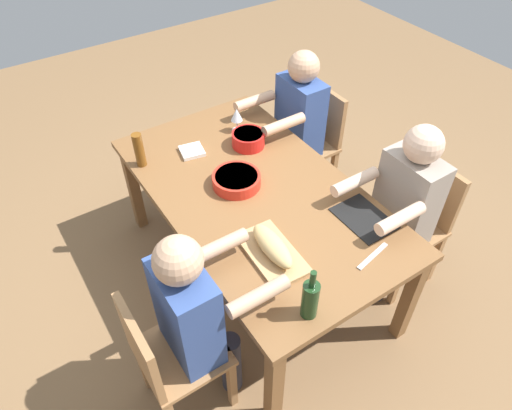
# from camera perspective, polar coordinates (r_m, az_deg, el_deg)

# --- Properties ---
(ground_plane) EXTENTS (8.00, 8.00, 0.00)m
(ground_plane) POSITION_cam_1_polar(r_m,az_deg,el_deg) (3.22, 0.00, -8.14)
(ground_plane) COLOR brown
(dining_table) EXTENTS (1.84, 1.04, 0.74)m
(dining_table) POSITION_cam_1_polar(r_m,az_deg,el_deg) (2.73, 0.00, 0.53)
(dining_table) COLOR brown
(dining_table) RESTS_ON ground_plane
(chair_far_left) EXTENTS (0.40, 0.40, 0.85)m
(chair_far_left) POSITION_cam_1_polar(r_m,az_deg,el_deg) (2.36, -10.94, -17.65)
(chair_far_left) COLOR #9E7044
(chair_far_left) RESTS_ON ground_plane
(diner_far_left) EXTENTS (0.41, 0.53, 1.20)m
(diner_far_left) POSITION_cam_1_polar(r_m,az_deg,el_deg) (2.21, -7.31, -12.85)
(diner_far_left) COLOR #2D2D38
(diner_far_left) RESTS_ON ground_plane
(chair_near_right) EXTENTS (0.40, 0.40, 0.85)m
(chair_near_right) POSITION_cam_1_polar(r_m,az_deg,el_deg) (3.56, 6.97, 8.15)
(chair_near_right) COLOR #9E7044
(chair_near_right) RESTS_ON ground_plane
(diner_near_right) EXTENTS (0.41, 0.53, 1.20)m
(diner_near_right) POSITION_cam_1_polar(r_m,az_deg,el_deg) (3.34, 4.78, 10.19)
(diner_near_right) COLOR #2D2D38
(diner_near_right) RESTS_ON ground_plane
(chair_near_left) EXTENTS (0.40, 0.40, 0.85)m
(chair_near_left) POSITION_cam_1_polar(r_m,az_deg,el_deg) (3.05, 18.82, -1.45)
(chair_near_left) COLOR #9E7044
(chair_near_left) RESTS_ON ground_plane
(diner_near_left) EXTENTS (0.41, 0.53, 1.20)m
(diner_near_left) POSITION_cam_1_polar(r_m,az_deg,el_deg) (2.79, 17.30, 0.19)
(diner_near_left) COLOR #2D2D38
(diner_near_left) RESTS_ON ground_plane
(serving_bowl_greens) EXTENTS (0.21, 0.21, 0.09)m
(serving_bowl_greens) POSITION_cam_1_polar(r_m,az_deg,el_deg) (2.99, -0.95, 8.12)
(serving_bowl_greens) COLOR red
(serving_bowl_greens) RESTS_ON dining_table
(serving_bowl_salad) EXTENTS (0.28, 0.28, 0.07)m
(serving_bowl_salad) POSITION_cam_1_polar(r_m,az_deg,el_deg) (2.69, -2.40, 3.12)
(serving_bowl_salad) COLOR red
(serving_bowl_salad) RESTS_ON dining_table
(cutting_board) EXTENTS (0.41, 0.24, 0.02)m
(cutting_board) POSITION_cam_1_polar(r_m,az_deg,el_deg) (2.34, 1.97, -5.89)
(cutting_board) COLOR tan
(cutting_board) RESTS_ON dining_table
(bread_loaf) EXTENTS (0.33, 0.13, 0.09)m
(bread_loaf) POSITION_cam_1_polar(r_m,az_deg,el_deg) (2.30, 2.01, -5.00)
(bread_loaf) COLOR tan
(bread_loaf) RESTS_ON cutting_board
(wine_bottle) EXTENTS (0.08, 0.08, 0.29)m
(wine_bottle) POSITION_cam_1_polar(r_m,az_deg,el_deg) (2.06, 6.62, -11.30)
(wine_bottle) COLOR #193819
(wine_bottle) RESTS_ON dining_table
(beer_bottle) EXTENTS (0.06, 0.06, 0.22)m
(beer_bottle) POSITION_cam_1_polar(r_m,az_deg,el_deg) (2.88, -14.06, 6.52)
(beer_bottle) COLOR brown
(beer_bottle) RESTS_ON dining_table
(wine_glass) EXTENTS (0.08, 0.08, 0.17)m
(wine_glass) POSITION_cam_1_polar(r_m,az_deg,el_deg) (3.09, -2.37, 10.84)
(wine_glass) COLOR silver
(wine_glass) RESTS_ON dining_table
(placemat_near_left) EXTENTS (0.32, 0.23, 0.01)m
(placemat_near_left) POSITION_cam_1_polar(r_m,az_deg,el_deg) (2.58, 13.00, -1.58)
(placemat_near_left) COLOR black
(placemat_near_left) RESTS_ON dining_table
(carving_knife) EXTENTS (0.07, 0.23, 0.01)m
(carving_knife) POSITION_cam_1_polar(r_m,az_deg,el_deg) (2.40, 14.04, -6.06)
(carving_knife) COLOR silver
(carving_knife) RESTS_ON dining_table
(napkin_stack) EXTENTS (0.16, 0.16, 0.02)m
(napkin_stack) POSITION_cam_1_polar(r_m,az_deg,el_deg) (2.98, -7.81, 6.54)
(napkin_stack) COLOR white
(napkin_stack) RESTS_ON dining_table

